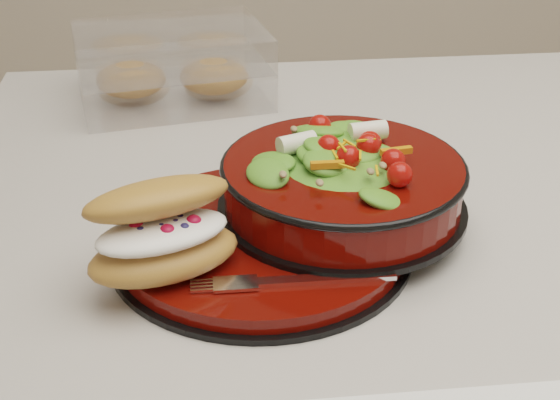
{
  "coord_description": "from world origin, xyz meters",
  "views": [
    {
      "loc": [
        -0.34,
        -0.75,
        1.29
      ],
      "look_at": [
        -0.27,
        -0.13,
        0.94
      ],
      "focal_mm": 50.0,
      "sensor_mm": 36.0,
      "label": 1
    }
  ],
  "objects": [
    {
      "name": "dinner_plate",
      "position": [
        -0.29,
        -0.15,
        0.91
      ],
      "size": [
        0.28,
        0.28,
        0.02
      ],
      "rotation": [
        0.0,
        0.0,
        -0.11
      ],
      "color": "black",
      "rests_on": "island_counter"
    },
    {
      "name": "salad_bowl",
      "position": [
        -0.21,
        -0.12,
        0.96
      ],
      "size": [
        0.24,
        0.24,
        0.1
      ],
      "rotation": [
        0.0,
        0.0,
        0.15
      ],
      "color": "black",
      "rests_on": "dinner_plate"
    },
    {
      "name": "croissant",
      "position": [
        -0.38,
        -0.2,
        0.96
      ],
      "size": [
        0.14,
        0.12,
        0.08
      ],
      "rotation": [
        0.0,
        0.0,
        0.34
      ],
      "color": "#C77B3C",
      "rests_on": "dinner_plate"
    },
    {
      "name": "fork",
      "position": [
        -0.27,
        -0.23,
        0.92
      ],
      "size": [
        0.15,
        0.02,
        0.0
      ],
      "rotation": [
        0.0,
        0.0,
        1.57
      ],
      "color": "silver",
      "rests_on": "dinner_plate"
    },
    {
      "name": "pastry_box",
      "position": [
        -0.37,
        0.24,
        0.94
      ],
      "size": [
        0.27,
        0.22,
        0.09
      ],
      "rotation": [
        0.0,
        0.0,
        0.18
      ],
      "color": "white",
      "rests_on": "island_counter"
    }
  ]
}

